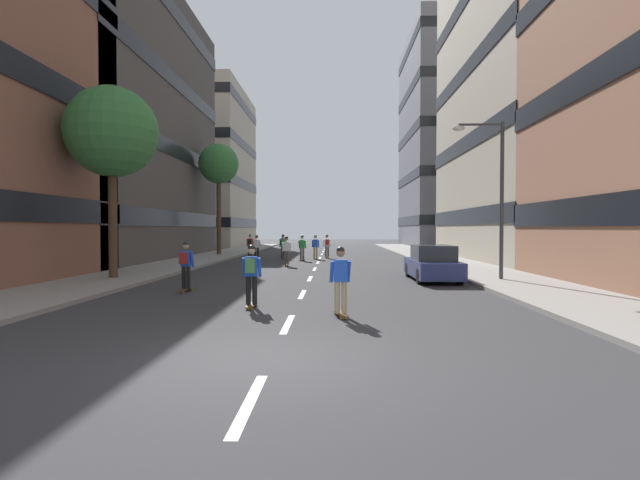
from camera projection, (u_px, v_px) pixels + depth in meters
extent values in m
plane|color=#333335|center=(318.00, 263.00, 30.60)|extent=(135.46, 135.46, 0.00)
cube|color=gray|center=(201.00, 259.00, 33.67)|extent=(3.78, 62.09, 0.14)
cube|color=gray|center=(439.00, 259.00, 33.16)|extent=(3.78, 62.09, 0.14)
cube|color=silver|center=(249.00, 403.00, 6.04)|extent=(0.16, 2.20, 0.01)
cube|color=silver|center=(288.00, 324.00, 11.04)|extent=(0.16, 2.20, 0.01)
cube|color=silver|center=(302.00, 294.00, 16.03)|extent=(0.16, 2.20, 0.01)
cube|color=silver|center=(310.00, 279.00, 21.03)|extent=(0.16, 2.20, 0.01)
cube|color=silver|center=(315.00, 269.00, 26.02)|extent=(0.16, 2.20, 0.01)
cube|color=silver|center=(318.00, 262.00, 31.02)|extent=(0.16, 2.20, 0.01)
cube|color=silver|center=(320.00, 258.00, 36.02)|extent=(0.16, 2.20, 0.01)
cube|color=silver|center=(322.00, 254.00, 41.01)|extent=(0.16, 2.20, 0.01)
cube|color=silver|center=(323.00, 251.00, 46.01)|extent=(0.16, 2.20, 0.01)
cube|color=silver|center=(324.00, 249.00, 51.01)|extent=(0.16, 2.20, 0.01)
cube|color=silver|center=(325.00, 247.00, 56.00)|extent=(0.16, 2.20, 0.01)
cube|color=#4C4744|center=(85.00, 123.00, 34.05)|extent=(13.25, 22.22, 19.66)
cube|color=black|center=(86.00, 219.00, 34.22)|extent=(13.37, 22.34, 1.10)
cube|color=black|center=(85.00, 151.00, 34.10)|extent=(13.37, 22.34, 1.10)
cube|color=black|center=(85.00, 82.00, 33.98)|extent=(13.37, 22.34, 1.10)
cube|color=black|center=(84.00, 13.00, 33.86)|extent=(13.37, 22.34, 1.10)
cube|color=#BCB29E|center=(193.00, 169.00, 60.06)|extent=(13.25, 16.84, 19.58)
cube|color=black|center=(193.00, 223.00, 60.22)|extent=(13.37, 16.96, 1.10)
cube|color=black|center=(193.00, 185.00, 60.11)|extent=(13.37, 16.96, 1.10)
cube|color=black|center=(193.00, 146.00, 59.99)|extent=(13.37, 16.96, 1.10)
cube|color=black|center=(193.00, 107.00, 59.87)|extent=(13.37, 16.96, 1.10)
cube|color=#B2A893|center=(562.00, 3.00, 32.82)|extent=(13.25, 18.80, 35.82)
cube|color=black|center=(560.00, 217.00, 33.18)|extent=(13.37, 18.92, 1.10)
cube|color=black|center=(560.00, 144.00, 33.05)|extent=(13.37, 18.92, 1.10)
cube|color=black|center=(561.00, 70.00, 32.93)|extent=(13.37, 18.92, 1.10)
cube|color=slate|center=(461.00, 140.00, 58.94)|extent=(13.25, 16.87, 26.54)
cube|color=black|center=(461.00, 221.00, 59.18)|extent=(13.37, 16.99, 1.10)
cube|color=black|center=(461.00, 179.00, 59.06)|extent=(13.37, 16.99, 1.10)
cube|color=black|center=(461.00, 136.00, 58.93)|extent=(13.37, 16.99, 1.10)
cube|color=black|center=(462.00, 93.00, 58.80)|extent=(13.37, 16.99, 1.10)
cube|color=black|center=(462.00, 50.00, 58.67)|extent=(13.37, 16.99, 1.10)
cube|color=navy|center=(432.00, 268.00, 20.34)|extent=(1.80, 4.40, 0.70)
cube|color=#2D3338|center=(433.00, 253.00, 20.18)|extent=(1.60, 2.10, 0.64)
cylinder|color=black|center=(408.00, 270.00, 21.82)|extent=(0.22, 0.64, 0.64)
cylinder|color=black|center=(443.00, 270.00, 21.77)|extent=(0.22, 0.64, 0.64)
cylinder|color=black|center=(420.00, 276.00, 18.92)|extent=(0.22, 0.64, 0.64)
cylinder|color=black|center=(460.00, 276.00, 18.88)|extent=(0.22, 0.64, 0.64)
cylinder|color=#4C3823|center=(219.00, 216.00, 38.75)|extent=(0.36, 0.36, 6.28)
sphere|color=#387A3D|center=(219.00, 164.00, 38.64)|extent=(3.26, 3.26, 3.26)
cylinder|color=#4C3823|center=(113.00, 221.00, 20.21)|extent=(0.36, 0.36, 4.88)
sphere|color=#387A3D|center=(112.00, 132.00, 20.12)|extent=(3.84, 3.84, 3.84)
cylinder|color=#3F3F44|center=(502.00, 201.00, 19.56)|extent=(0.16, 0.16, 6.50)
cylinder|color=#3F3F44|center=(480.00, 124.00, 19.51)|extent=(1.80, 0.10, 0.10)
ellipsoid|color=silver|center=(459.00, 128.00, 19.55)|extent=(0.50, 0.30, 0.24)
cube|color=brown|center=(315.00, 258.00, 34.37)|extent=(0.24, 0.91, 0.02)
cylinder|color=#D8BF4C|center=(316.00, 258.00, 34.69)|extent=(0.18, 0.08, 0.07)
cylinder|color=#D8BF4C|center=(315.00, 259.00, 34.05)|extent=(0.18, 0.08, 0.07)
cylinder|color=tan|center=(314.00, 252.00, 34.37)|extent=(0.15, 0.15, 0.80)
cylinder|color=tan|center=(317.00, 252.00, 34.35)|extent=(0.15, 0.15, 0.80)
cube|color=blue|center=(315.00, 243.00, 34.35)|extent=(0.33, 0.21, 0.55)
cylinder|color=blue|center=(313.00, 244.00, 34.41)|extent=(0.10, 0.23, 0.55)
cylinder|color=blue|center=(319.00, 244.00, 34.38)|extent=(0.10, 0.23, 0.55)
sphere|color=beige|center=(315.00, 237.00, 34.35)|extent=(0.22, 0.22, 0.22)
sphere|color=black|center=(315.00, 236.00, 34.35)|extent=(0.21, 0.21, 0.21)
cube|color=brown|center=(252.00, 305.00, 13.30)|extent=(0.22, 0.90, 0.02)
cylinder|color=#D8BF4C|center=(254.00, 305.00, 13.62)|extent=(0.18, 0.07, 0.07)
cylinder|color=#D8BF4C|center=(249.00, 308.00, 12.98)|extent=(0.18, 0.07, 0.07)
cylinder|color=black|center=(248.00, 290.00, 13.29)|extent=(0.14, 0.14, 0.80)
cylinder|color=black|center=(255.00, 290.00, 13.28)|extent=(0.14, 0.14, 0.80)
cube|color=blue|center=(251.00, 266.00, 13.27)|extent=(0.32, 0.21, 0.55)
cylinder|color=blue|center=(244.00, 267.00, 13.33)|extent=(0.09, 0.23, 0.55)
cylinder|color=blue|center=(260.00, 267.00, 13.31)|extent=(0.09, 0.23, 0.55)
sphere|color=tan|center=(252.00, 250.00, 13.28)|extent=(0.22, 0.22, 0.22)
sphere|color=black|center=(252.00, 248.00, 13.28)|extent=(0.21, 0.21, 0.21)
cube|color=#4C8C4C|center=(250.00, 266.00, 13.09)|extent=(0.26, 0.16, 0.40)
cube|color=brown|center=(283.00, 258.00, 34.66)|extent=(0.38, 0.92, 0.02)
cylinder|color=#D8BF4C|center=(283.00, 258.00, 34.97)|extent=(0.19, 0.11, 0.07)
cylinder|color=#D8BF4C|center=(284.00, 259.00, 34.34)|extent=(0.19, 0.11, 0.07)
cylinder|color=#2D334C|center=(282.00, 252.00, 34.63)|extent=(0.17, 0.17, 0.80)
cylinder|color=#2D334C|center=(284.00, 252.00, 34.66)|extent=(0.17, 0.17, 0.80)
cube|color=green|center=(283.00, 243.00, 34.63)|extent=(0.35, 0.26, 0.55)
cylinder|color=green|center=(280.00, 243.00, 34.64)|extent=(0.14, 0.24, 0.55)
cylinder|color=green|center=(286.00, 243.00, 34.72)|extent=(0.14, 0.24, 0.55)
sphere|color=tan|center=(283.00, 237.00, 34.64)|extent=(0.22, 0.22, 0.22)
sphere|color=black|center=(283.00, 236.00, 34.64)|extent=(0.21, 0.21, 0.21)
cube|color=#4C8C4C|center=(283.00, 243.00, 34.45)|extent=(0.29, 0.21, 0.40)
cube|color=brown|center=(327.00, 257.00, 35.57)|extent=(0.27, 0.91, 0.02)
cylinder|color=#D8BF4C|center=(327.00, 257.00, 35.89)|extent=(0.18, 0.08, 0.07)
cylinder|color=#D8BF4C|center=(327.00, 258.00, 35.25)|extent=(0.18, 0.08, 0.07)
cylinder|color=#594C47|center=(326.00, 252.00, 35.55)|extent=(0.15, 0.15, 0.80)
cylinder|color=#594C47|center=(328.00, 252.00, 35.56)|extent=(0.15, 0.15, 0.80)
cube|color=white|center=(327.00, 243.00, 35.54)|extent=(0.33, 0.22, 0.55)
cylinder|color=white|center=(324.00, 243.00, 35.58)|extent=(0.11, 0.24, 0.55)
cylinder|color=white|center=(330.00, 243.00, 35.60)|extent=(0.11, 0.24, 0.55)
sphere|color=tan|center=(327.00, 237.00, 35.55)|extent=(0.22, 0.22, 0.22)
sphere|color=black|center=(327.00, 236.00, 35.55)|extent=(0.21, 0.21, 0.21)
cube|color=#A52626|center=(327.00, 242.00, 35.36)|extent=(0.27, 0.18, 0.40)
cube|color=brown|center=(341.00, 314.00, 11.94)|extent=(0.39, 0.92, 0.02)
cylinder|color=#D8BF4C|center=(338.00, 313.00, 12.25)|extent=(0.19, 0.11, 0.07)
cylinder|color=#D8BF4C|center=(344.00, 318.00, 11.62)|extent=(0.19, 0.11, 0.07)
cylinder|color=tan|center=(337.00, 297.00, 11.91)|extent=(0.17, 0.17, 0.80)
cylinder|color=tan|center=(344.00, 297.00, 11.94)|extent=(0.17, 0.17, 0.80)
cube|color=blue|center=(341.00, 271.00, 11.91)|extent=(0.36, 0.27, 0.55)
cylinder|color=blue|center=(332.00, 272.00, 11.92)|extent=(0.14, 0.24, 0.55)
cylinder|color=blue|center=(349.00, 271.00, 12.00)|extent=(0.14, 0.24, 0.55)
sphere|color=#997051|center=(341.00, 253.00, 11.92)|extent=(0.22, 0.22, 0.22)
sphere|color=black|center=(341.00, 251.00, 11.92)|extent=(0.21, 0.21, 0.21)
cube|color=brown|center=(257.00, 259.00, 33.32)|extent=(0.41, 0.92, 0.02)
cylinder|color=#D8BF4C|center=(256.00, 259.00, 33.63)|extent=(0.19, 0.11, 0.07)
cylinder|color=#D8BF4C|center=(257.00, 260.00, 33.01)|extent=(0.19, 0.11, 0.07)
cylinder|color=black|center=(255.00, 253.00, 33.29)|extent=(0.17, 0.17, 0.80)
cylinder|color=black|center=(258.00, 253.00, 33.33)|extent=(0.17, 0.17, 0.80)
cube|color=white|center=(257.00, 244.00, 33.29)|extent=(0.36, 0.27, 0.55)
cylinder|color=white|center=(253.00, 244.00, 33.30)|extent=(0.14, 0.24, 0.55)
cylinder|color=white|center=(260.00, 244.00, 33.39)|extent=(0.14, 0.24, 0.55)
sphere|color=#997051|center=(257.00, 237.00, 33.30)|extent=(0.22, 0.22, 0.22)
sphere|color=black|center=(257.00, 237.00, 33.30)|extent=(0.21, 0.21, 0.21)
cube|color=brown|center=(283.00, 255.00, 38.25)|extent=(0.22, 0.90, 0.02)
cylinder|color=#D8BF4C|center=(283.00, 255.00, 38.57)|extent=(0.18, 0.07, 0.07)
cylinder|color=#D8BF4C|center=(283.00, 256.00, 37.93)|extent=(0.18, 0.07, 0.07)
cylinder|color=black|center=(282.00, 250.00, 38.24)|extent=(0.14, 0.14, 0.80)
cylinder|color=black|center=(284.00, 250.00, 38.24)|extent=(0.14, 0.14, 0.80)
cube|color=blue|center=(283.00, 242.00, 38.22)|extent=(0.32, 0.21, 0.55)
cylinder|color=blue|center=(280.00, 242.00, 38.27)|extent=(0.10, 0.23, 0.55)
cylinder|color=blue|center=(286.00, 242.00, 38.27)|extent=(0.10, 0.23, 0.55)
sphere|color=tan|center=(283.00, 236.00, 38.23)|extent=(0.22, 0.22, 0.22)
sphere|color=black|center=(283.00, 236.00, 38.23)|extent=(0.21, 0.21, 0.21)
cube|color=#A52626|center=(283.00, 241.00, 38.04)|extent=(0.26, 0.17, 0.40)
cube|color=brown|center=(302.00, 260.00, 32.69)|extent=(0.40, 0.92, 0.02)
cylinder|color=#D8BF4C|center=(303.00, 260.00, 33.01)|extent=(0.19, 0.11, 0.07)
cylinder|color=#D8BF4C|center=(301.00, 261.00, 32.39)|extent=(0.19, 0.11, 0.07)
cylinder|color=#594C47|center=(301.00, 254.00, 32.71)|extent=(0.17, 0.17, 0.80)
cylinder|color=#594C47|center=(303.00, 254.00, 32.66)|extent=(0.17, 0.17, 0.80)
cube|color=green|center=(302.00, 244.00, 32.67)|extent=(0.36, 0.27, 0.55)
cylinder|color=green|center=(299.00, 244.00, 32.77)|extent=(0.14, 0.24, 0.55)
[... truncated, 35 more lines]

